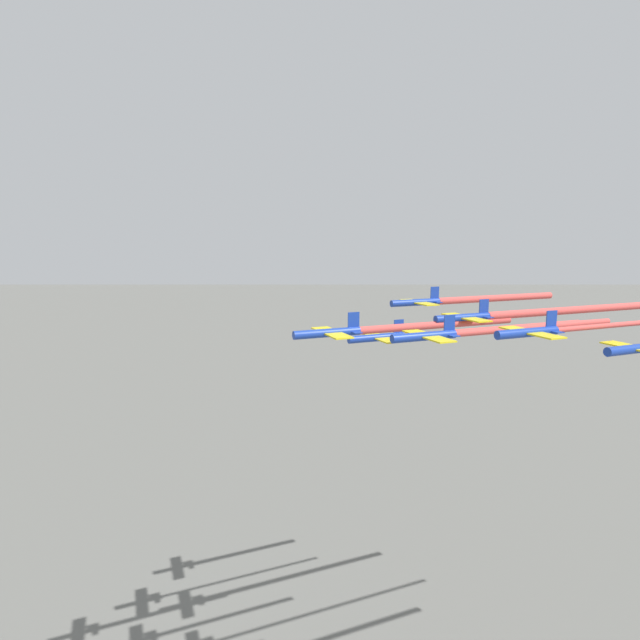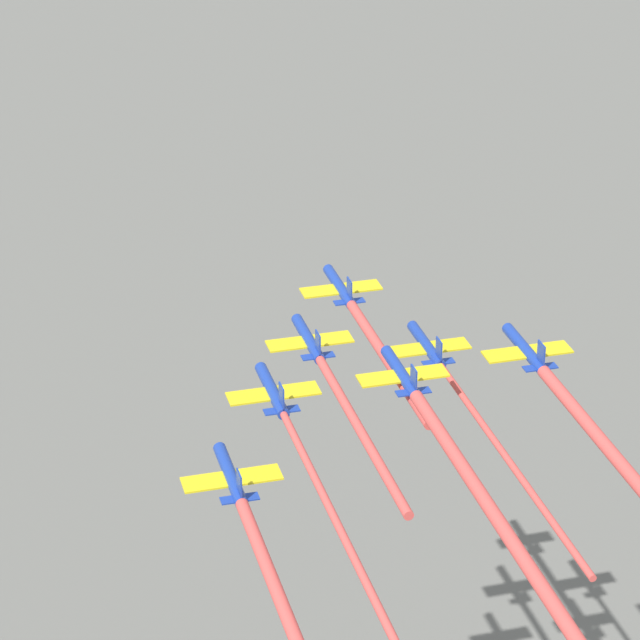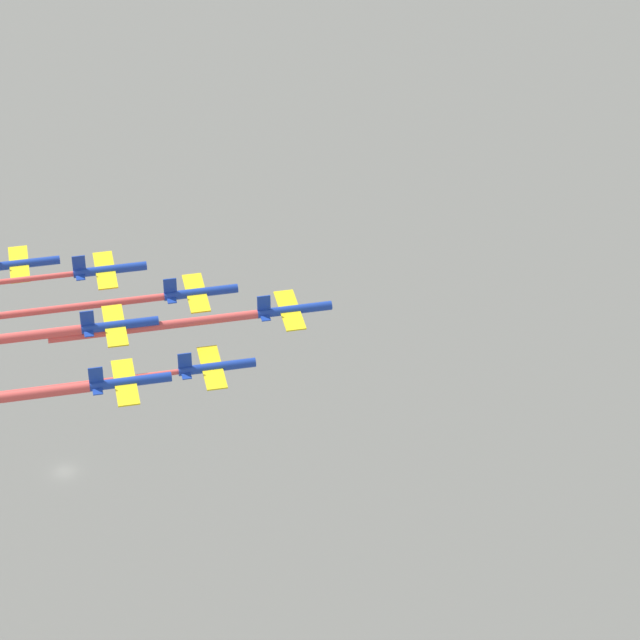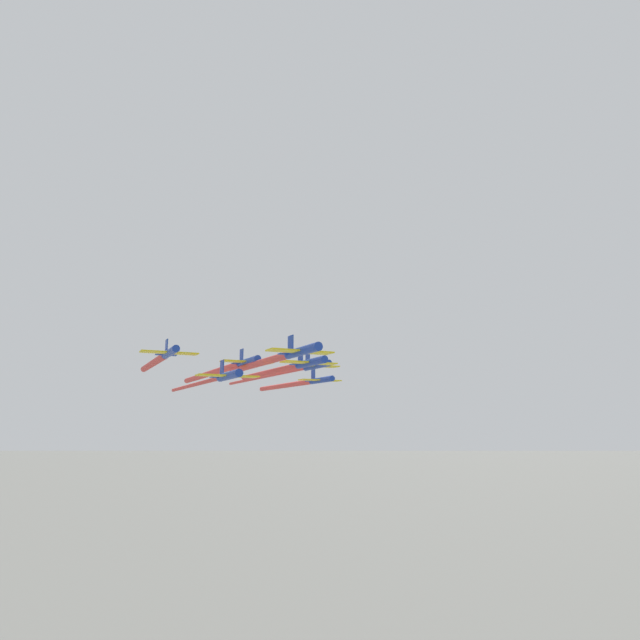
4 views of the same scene
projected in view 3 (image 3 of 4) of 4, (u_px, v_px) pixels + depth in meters
ground_plane at (65, 472)px, 292.52m from camera, size 3000.00×3000.00×0.00m
jet_0 at (292, 310)px, 208.56m from camera, size 10.32×10.05×3.50m
jet_1 at (198, 292)px, 212.24m from camera, size 10.32×10.05×3.50m
jet_2 at (214, 367)px, 202.48m from camera, size 10.32×10.05×3.50m
jet_3 at (107, 270)px, 215.34m from camera, size 10.32×10.05×3.50m
jet_4 at (117, 325)px, 203.96m from camera, size 10.32×10.05×3.50m
jet_5 at (127, 382)px, 192.11m from camera, size 10.32×10.05×3.50m
jet_6 at (21, 264)px, 220.02m from camera, size 10.32×10.05×3.50m
smoke_trail_0 at (154, 326)px, 205.35m from camera, size 26.93×11.76×1.19m
smoke_trail_1 at (51, 310)px, 208.80m from camera, size 29.42×12.62×1.01m
smoke_trail_2 at (23, 391)px, 198.20m from camera, size 38.45×16.03×0.73m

